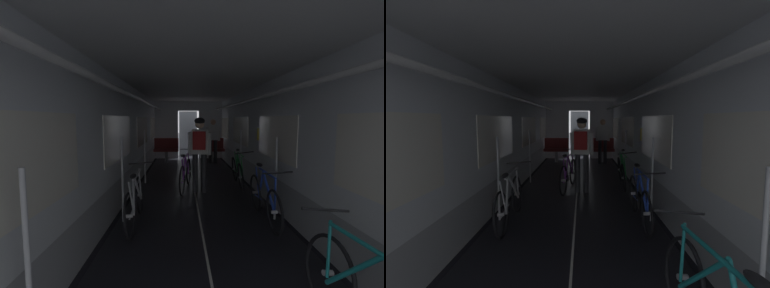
{
  "view_description": "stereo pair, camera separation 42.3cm",
  "coord_description": "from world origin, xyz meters",
  "views": [
    {
      "loc": [
        -0.3,
        -2.07,
        1.69
      ],
      "look_at": [
        0.0,
        5.34,
        0.98
      ],
      "focal_mm": 24.13,
      "sensor_mm": 36.0,
      "label": 1
    },
    {
      "loc": [
        0.12,
        -2.08,
        1.69
      ],
      "look_at": [
        0.0,
        5.34,
        0.98
      ],
      "focal_mm": 24.13,
      "sensor_mm": 36.0,
      "label": 2
    }
  ],
  "objects": [
    {
      "name": "bicycle_green",
      "position": [
        1.12,
        4.34,
        0.38
      ],
      "size": [
        0.44,
        1.69,
        0.95
      ],
      "color": "black",
      "rests_on": "ground"
    },
    {
      "name": "person_cyclist_aisle",
      "position": [
        0.11,
        3.75,
        1.07
      ],
      "size": [
        0.55,
        0.42,
        1.73
      ],
      "color": "#2D2D33",
      "rests_on": "ground"
    },
    {
      "name": "bicycle_silver",
      "position": [
        -1.05,
        1.96,
        0.38
      ],
      "size": [
        0.44,
        1.69,
        0.95
      ],
      "color": "black",
      "rests_on": "ground"
    },
    {
      "name": "person_standing_near_bench",
      "position": [
        0.9,
        7.7,
        0.98
      ],
      "size": [
        0.53,
        0.23,
        1.69
      ],
      "color": "#2D2D33",
      "rests_on": "ground"
    },
    {
      "name": "bicycle_blue",
      "position": [
        1.06,
        2.05,
        0.38
      ],
      "size": [
        0.44,
        1.69,
        0.94
      ],
      "color": "black",
      "rests_on": "ground"
    },
    {
      "name": "train_car_shell",
      "position": [
        -0.0,
        3.6,
        1.7
      ],
      "size": [
        3.14,
        12.34,
        2.57
      ],
      "color": "black",
      "rests_on": "ground"
    },
    {
      "name": "bicycle_purple_in_aisle",
      "position": [
        -0.21,
        4.02,
        0.38
      ],
      "size": [
        0.46,
        1.67,
        0.93
      ],
      "color": "black",
      "rests_on": "ground"
    },
    {
      "name": "bench_seat_far_left",
      "position": [
        -0.9,
        8.07,
        0.57
      ],
      "size": [
        0.98,
        0.51,
        0.95
      ],
      "color": "gray",
      "rests_on": "ground"
    },
    {
      "name": "bench_seat_far_right",
      "position": [
        0.9,
        8.07,
        0.57
      ],
      "size": [
        0.98,
        0.51,
        0.95
      ],
      "color": "gray",
      "rests_on": "ground"
    }
  ]
}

